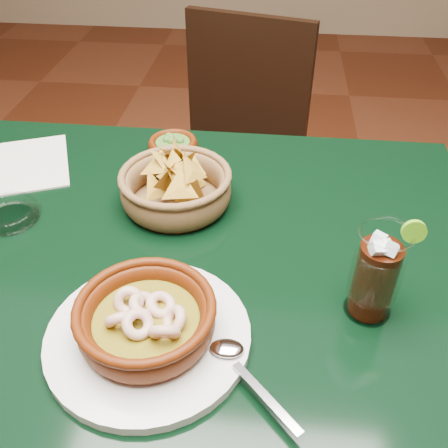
# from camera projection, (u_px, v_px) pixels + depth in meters

# --- Properties ---
(dining_table) EXTENTS (1.20, 0.80, 0.75)m
(dining_table) POSITION_uv_depth(u_px,v_px,m) (151.00, 278.00, 0.94)
(dining_table) COLOR black
(dining_table) RESTS_ON ground
(dining_chair) EXTENTS (0.51, 0.51, 0.90)m
(dining_chair) POSITION_uv_depth(u_px,v_px,m) (233.00, 158.00, 1.58)
(dining_chair) COLOR black
(dining_chair) RESTS_ON ground
(shrimp_plate) EXTENTS (0.36, 0.29, 0.08)m
(shrimp_plate) POSITION_uv_depth(u_px,v_px,m) (147.00, 324.00, 0.68)
(shrimp_plate) COLOR silver
(shrimp_plate) RESTS_ON dining_table
(chip_basket) EXTENTS (0.24, 0.24, 0.16)m
(chip_basket) POSITION_uv_depth(u_px,v_px,m) (176.00, 187.00, 0.93)
(chip_basket) COLOR brown
(chip_basket) RESTS_ON dining_table
(guacamole_ramekin) EXTENTS (0.13, 0.13, 0.04)m
(guacamole_ramekin) POSITION_uv_depth(u_px,v_px,m) (173.00, 146.00, 1.09)
(guacamole_ramekin) COLOR #461704
(guacamole_ramekin) RESTS_ON dining_table
(cola_drink) EXTENTS (0.15, 0.15, 0.17)m
(cola_drink) POSITION_uv_depth(u_px,v_px,m) (376.00, 274.00, 0.70)
(cola_drink) COLOR white
(cola_drink) RESTS_ON dining_table
(glass_ashtray) EXTENTS (0.12, 0.12, 0.03)m
(glass_ashtray) POSITION_uv_depth(u_px,v_px,m) (9.00, 214.00, 0.91)
(glass_ashtray) COLOR white
(glass_ashtray) RESTS_ON dining_table
(paper_menu) EXTENTS (0.23, 0.26, 0.00)m
(paper_menu) POSITION_uv_depth(u_px,v_px,m) (28.00, 164.00, 1.06)
(paper_menu) COLOR beige
(paper_menu) RESTS_ON dining_table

